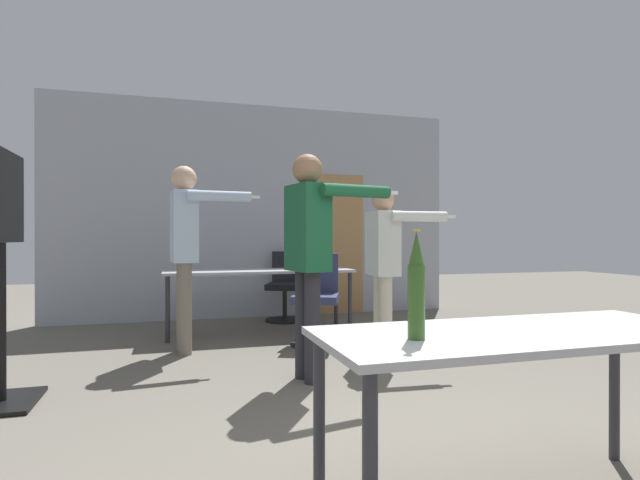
{
  "coord_description": "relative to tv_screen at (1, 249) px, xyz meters",
  "views": [
    {
      "loc": [
        -1.2,
        -1.5,
        1.12
      ],
      "look_at": [
        -0.08,
        2.25,
        1.1
      ],
      "focal_mm": 28.0,
      "sensor_mm": 36.0,
      "label": 1
    }
  ],
  "objects": [
    {
      "name": "back_wall",
      "position": [
        2.32,
        3.24,
        0.44
      ],
      "size": [
        5.69,
        0.12,
        2.99
      ],
      "color": "#A3A8B2",
      "rests_on": "ground_plane"
    },
    {
      "name": "conference_table_near",
      "position": [
        2.46,
        -2.09,
        -0.38
      ],
      "size": [
        1.67,
        0.67,
        0.74
      ],
      "color": "#A8A8AD",
      "rests_on": "ground_plane"
    },
    {
      "name": "conference_table_far",
      "position": [
        2.08,
        1.99,
        -0.37
      ],
      "size": [
        2.18,
        0.64,
        0.74
      ],
      "color": "#A8A8AD",
      "rests_on": "ground_plane"
    },
    {
      "name": "tv_screen",
      "position": [
        0.0,
        0.0,
        0.0
      ],
      "size": [
        0.44,
        0.92,
        1.72
      ],
      "rotation": [
        0.0,
        0.0,
        1.57
      ],
      "color": "black",
      "rests_on": "ground_plane"
    },
    {
      "name": "person_right_polo",
      "position": [
        3.01,
        0.52,
        -0.09
      ],
      "size": [
        0.72,
        0.62,
        1.58
      ],
      "rotation": [
        0.0,
        0.0,
        -1.65
      ],
      "color": "beige",
      "rests_on": "ground_plane"
    },
    {
      "name": "person_left_plaid",
      "position": [
        1.22,
        1.22,
        0.07
      ],
      "size": [
        0.84,
        0.6,
        1.82
      ],
      "rotation": [
        0.0,
        0.0,
        -1.48
      ],
      "color": "slate",
      "rests_on": "ground_plane"
    },
    {
      "name": "person_near_casual",
      "position": [
        2.13,
        -0.04,
        0.04
      ],
      "size": [
        0.86,
        0.58,
        1.77
      ],
      "rotation": [
        0.0,
        0.0,
        -1.38
      ],
      "color": "#28282D",
      "rests_on": "ground_plane"
    },
    {
      "name": "office_chair_far_right",
      "position": [
        2.55,
        1.23,
        -0.59
      ],
      "size": [
        0.61,
        0.65,
        0.95
      ],
      "rotation": [
        0.0,
        0.0,
        2.75
      ],
      "color": "black",
      "rests_on": "ground_plane"
    },
    {
      "name": "office_chair_far_left",
      "position": [
        2.58,
        2.8,
        -0.61
      ],
      "size": [
        0.61,
        0.65,
        0.93
      ],
      "rotation": [
        0.0,
        0.0,
        2.75
      ],
      "color": "black",
      "rests_on": "ground_plane"
    },
    {
      "name": "beer_bottle",
      "position": [
        1.96,
        -2.14,
        -0.11
      ],
      "size": [
        0.06,
        0.06,
        0.41
      ],
      "color": "#2D511E",
      "rests_on": "conference_table_near"
    },
    {
      "name": "drink_cup",
      "position": [
        2.49,
        1.91,
        -0.25
      ],
      "size": [
        0.08,
        0.08,
        0.11
      ],
      "color": "#232328",
      "rests_on": "conference_table_far"
    }
  ]
}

